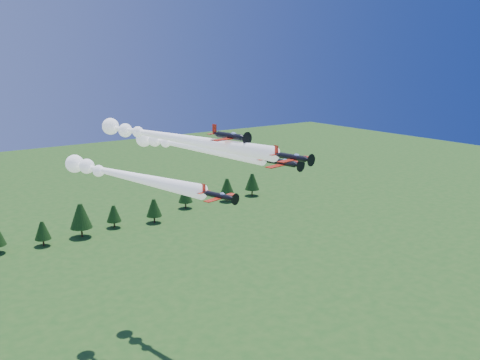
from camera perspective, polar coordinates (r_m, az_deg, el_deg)
plane_lead at (r=106.77m, az=-7.74°, el=4.63°), size 14.04×56.44×3.70m
plane_left at (r=102.98m, az=-12.73°, el=0.63°), size 14.97×43.39×3.70m
plane_right at (r=117.14m, az=-5.61°, el=3.65°), size 13.60×47.80×3.70m
plane_slot at (r=93.87m, az=-1.08°, el=4.72°), size 8.22×8.96×2.87m
treeline at (r=194.15m, az=-20.10°, el=-4.10°), size 175.78×20.44×11.89m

